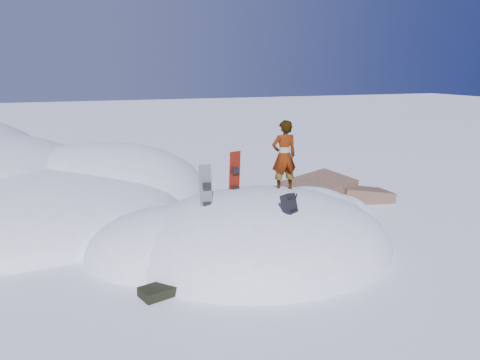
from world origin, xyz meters
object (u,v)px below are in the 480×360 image
object	(u,v)px
snowboard_dark	(206,197)
backpack	(289,204)
person	(284,156)
snowboard_red	(235,182)

from	to	relation	value
snowboard_dark	backpack	xyz separation A→B (m)	(1.62, -1.22, 0.00)
snowboard_dark	person	distance (m)	2.44
snowboard_red	person	distance (m)	1.48
snowboard_red	snowboard_dark	size ratio (longest dim) A/B	1.07
snowboard_dark	person	world-z (taller)	person
snowboard_red	snowboard_dark	xyz separation A→B (m)	(-1.06, -0.93, -0.07)
snowboard_red	person	xyz separation A→B (m)	(1.21, -0.48, 0.70)
snowboard_red	person	size ratio (longest dim) A/B	0.89
person	snowboard_red	bearing A→B (deg)	-20.12
snowboard_red	person	bearing A→B (deg)	-35.04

